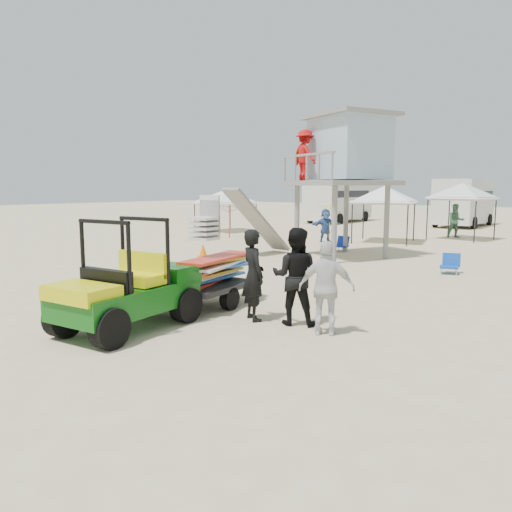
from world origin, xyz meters
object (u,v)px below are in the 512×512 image
Objects in this scene: surf_trailer at (209,267)px; man_left at (253,275)px; utility_cart at (124,279)px; lifeguard_tower at (341,154)px.

man_left is at bearing -11.20° from surf_trailer.
surf_trailer is at bearing 18.60° from man_left.
utility_cart is at bearing -90.21° from surf_trailer.
utility_cart is 2.34m from surf_trailer.
utility_cart is 1.53× the size of man_left.
lifeguard_tower is (-1.60, 11.64, 3.00)m from utility_cart.
lifeguard_tower is (-3.13, 9.60, 3.04)m from man_left.
surf_trailer is 0.47× the size of lifeguard_tower.
man_left is (1.51, -0.30, 0.02)m from surf_trailer.
utility_cart is 12.12m from lifeguard_tower.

